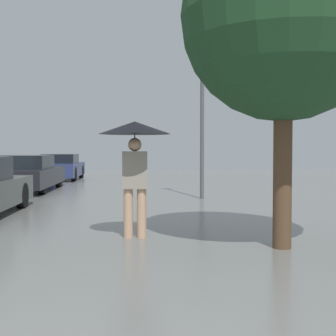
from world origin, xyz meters
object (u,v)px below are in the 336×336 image
at_px(parked_car_third, 26,174).
at_px(tree, 284,18).
at_px(pedestrian, 135,143).
at_px(street_lamp, 202,71).
at_px(parked_car_farthest, 61,167).

relative_size(parked_car_third, tree, 0.99).
bearing_deg(parked_car_third, pedestrian, -66.42).
bearing_deg(street_lamp, pedestrian, -107.67).
bearing_deg(parked_car_farthest, tree, -69.82).
xyz_separation_m(parked_car_farthest, street_lamp, (5.34, -8.61, 3.02)).
relative_size(pedestrian, tree, 0.39).
bearing_deg(tree, pedestrian, 156.66).
xyz_separation_m(pedestrian, parked_car_farthest, (-3.52, 14.32, -0.93)).
distance_m(pedestrian, street_lamp, 6.34).
xyz_separation_m(parked_car_farthest, tree, (5.59, -15.22, 2.64)).
bearing_deg(tree, street_lamp, 92.18).
relative_size(pedestrian, parked_car_farthest, 0.45).
xyz_separation_m(tree, street_lamp, (-0.25, 6.60, 0.38)).
distance_m(parked_car_third, street_lamp, 6.95).
height_order(pedestrian, street_lamp, street_lamp).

